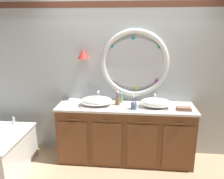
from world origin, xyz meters
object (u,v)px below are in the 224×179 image
toothbrush_holder_left (118,101)px  folded_hand_towel (184,109)px  soap_dispenser (121,98)px  toothbrush_holder_right (134,106)px  sink_basin_left (96,101)px  sink_basin_right (156,103)px

toothbrush_holder_left → folded_hand_towel: 0.95m
soap_dispenser → toothbrush_holder_left: bearing=-106.4°
folded_hand_towel → toothbrush_holder_left: bearing=171.5°
soap_dispenser → folded_hand_towel: bearing=-16.6°
toothbrush_holder_left → toothbrush_holder_right: (0.24, -0.17, -0.01)m
toothbrush_holder_right → folded_hand_towel: 0.70m
sink_basin_left → toothbrush_holder_left: 0.32m
sink_basin_right → folded_hand_towel: size_ratio=2.24×
sink_basin_left → sink_basin_right: same height
sink_basin_right → toothbrush_holder_right: toothbrush_holder_right is taller
toothbrush_holder_left → soap_dispenser: (0.04, 0.13, 0.01)m
toothbrush_holder_right → folded_hand_towel: (0.70, 0.03, -0.03)m
toothbrush_holder_left → toothbrush_holder_right: 0.29m
toothbrush_holder_left → folded_hand_towel: toothbrush_holder_left is taller
toothbrush_holder_left → soap_dispenser: 0.13m
sink_basin_left → toothbrush_holder_right: bearing=-11.0°
sink_basin_right → toothbrush_holder_left: size_ratio=2.04×
sink_basin_right → toothbrush_holder_right: (-0.31, -0.11, -0.02)m
sink_basin_left → toothbrush_holder_right: 0.56m
sink_basin_left → folded_hand_towel: size_ratio=2.37×
soap_dispenser → folded_hand_towel: 0.94m
toothbrush_holder_right → folded_hand_towel: size_ratio=1.08×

